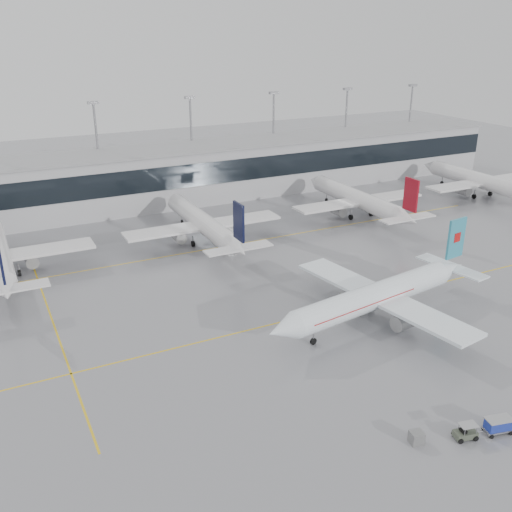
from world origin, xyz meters
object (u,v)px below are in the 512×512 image
air_canada_jet (380,295)px  baggage_cart (498,424)px  baggage_tug (465,433)px  gse_unit (416,438)px

air_canada_jet → baggage_cart: bearing=71.1°
air_canada_jet → baggage_cart: air_canada_jet is taller
air_canada_jet → baggage_tug: bearing=62.8°
air_canada_jet → baggage_cart: size_ratio=12.54×
baggage_tug → baggage_cart: size_ratio=1.15×
air_canada_jet → baggage_tug: size_ratio=10.87×
baggage_tug → baggage_cart: baggage_cart is taller
gse_unit → baggage_tug: bearing=-7.7°
baggage_tug → air_canada_jet: bearing=84.4°
baggage_tug → gse_unit: baggage_tug is taller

